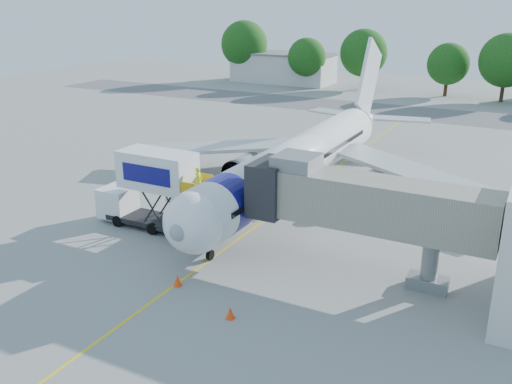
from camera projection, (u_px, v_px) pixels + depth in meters
The scene contains 15 objects.
ground at pixel (278, 210), 42.72m from camera, with size 160.00×160.00×0.00m, color gray.
guidance_line at pixel (278, 210), 42.72m from camera, with size 0.15×70.00×0.01m, color yellow.
taxiway_strip at pixel (412, 113), 77.78m from camera, with size 120.00×10.00×0.01m, color #59595B.
aircraft at pixel (301, 159), 45.19m from camera, with size 34.17×37.73×11.35m.
jet_bridge at pixel (353, 201), 31.92m from camera, with size 13.90×3.20×6.60m.
catering_hiloader at pixel (151, 190), 38.74m from camera, with size 8.50×2.44×5.50m.
ground_tug at pixel (169, 318), 27.27m from camera, with size 3.45×2.56×1.24m.
safety_cone_a at pixel (230, 313), 28.35m from camera, with size 0.43×0.43×0.68m.
safety_cone_b at pixel (178, 280), 31.55m from camera, with size 0.44×0.44×0.70m.
outbuilding_left at pixel (283, 67), 104.31m from camera, with size 18.40×8.40×5.30m.
tree_a at pixel (244, 44), 105.12m from camera, with size 8.56×8.56×10.91m.
tree_b at pixel (307, 57), 98.01m from camera, with size 6.57×6.57×8.38m.
tree_c at pixel (364, 53), 95.06m from camera, with size 7.85×7.85×10.01m.
tree_d at pixel (448, 64), 89.00m from camera, with size 6.50×6.50×8.28m.
tree_e at pixel (506, 60), 83.73m from camera, with size 7.92×7.92×10.10m.
Camera 1 is at (17.22, -36.03, 15.32)m, focal length 40.00 mm.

